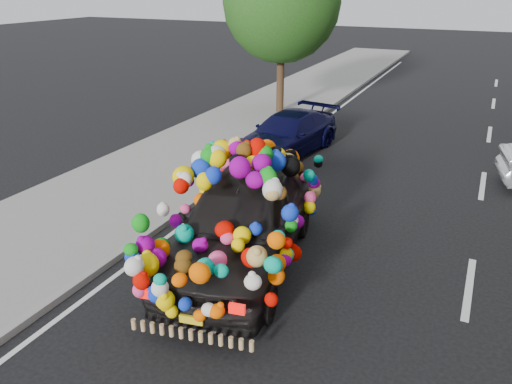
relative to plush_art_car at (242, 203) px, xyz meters
The scene contains 7 objects.
ground 1.47m from the plush_art_car, 75.78° to the left, with size 100.00×100.00×0.00m, color black.
sidewalk 4.32m from the plush_art_car, 168.28° to the left, with size 4.00×60.00×0.12m, color gray.
kerb 2.55m from the plush_art_car, 158.35° to the left, with size 0.15×60.00×0.13m, color gray.
lane_markings 4.08m from the plush_art_car, 12.53° to the left, with size 6.00×50.00×0.01m, color silver, non-canonical shape.
tree_near_sidewalk 11.31m from the plush_art_car, 109.11° to the left, with size 4.20×4.20×6.13m.
plush_art_car is the anchor object (origin of this frame).
navy_sedan 6.35m from the plush_art_car, 104.52° to the left, with size 1.66×4.08×1.18m, color black.
Camera 1 is at (3.37, -7.90, 4.74)m, focal length 35.00 mm.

